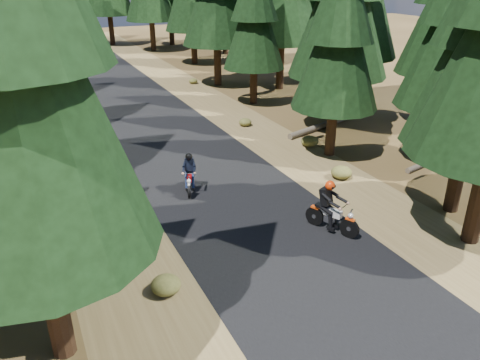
{
  "coord_description": "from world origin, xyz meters",
  "views": [
    {
      "loc": [
        -6.51,
        -12.1,
        7.99
      ],
      "look_at": [
        0.0,
        1.5,
        1.1
      ],
      "focal_mm": 35.0,
      "sensor_mm": 36.0,
      "label": 1
    }
  ],
  "objects_px": {
    "log_near": "(320,126)",
    "log_far": "(434,160)",
    "rider_follow": "(190,179)",
    "rider_lead": "(332,215)"
  },
  "relations": [
    {
      "from": "rider_follow",
      "to": "rider_lead",
      "type": "bearing_deg",
      "value": 145.53
    },
    {
      "from": "rider_lead",
      "to": "log_far",
      "type": "bearing_deg",
      "value": 176.12
    },
    {
      "from": "log_near",
      "to": "rider_lead",
      "type": "height_order",
      "value": "rider_lead"
    },
    {
      "from": "log_near",
      "to": "rider_follow",
      "type": "height_order",
      "value": "rider_follow"
    },
    {
      "from": "log_near",
      "to": "log_far",
      "type": "relative_size",
      "value": 1.2
    },
    {
      "from": "log_near",
      "to": "rider_follow",
      "type": "distance_m",
      "value": 9.92
    },
    {
      "from": "log_near",
      "to": "rider_follow",
      "type": "xyz_separation_m",
      "value": [
        -8.96,
        -4.23,
        0.35
      ]
    },
    {
      "from": "rider_follow",
      "to": "log_far",
      "type": "bearing_deg",
      "value": -167.47
    },
    {
      "from": "log_near",
      "to": "log_far",
      "type": "bearing_deg",
      "value": -90.09
    },
    {
      "from": "log_far",
      "to": "rider_lead",
      "type": "distance_m",
      "value": 8.29
    }
  ]
}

